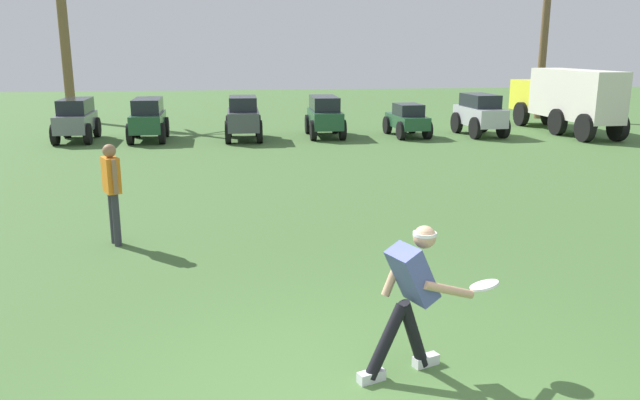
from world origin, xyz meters
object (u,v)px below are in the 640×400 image
object	(u,v)px
parked_car_slot_b	(148,118)
box_truck	(566,97)
frisbee_in_flight	(484,285)
parked_car_slot_a	(76,118)
frisbee_thrower	(411,292)
parked_car_slot_c	(243,117)
parked_car_slot_e	(407,120)
palm_tree_far_left	(63,16)
teammate_near_sideline	(112,185)
parked_car_slot_d	(325,115)
parked_car_slot_f	(480,114)
palm_tree_left_of_centre	(546,15)

from	to	relation	value
parked_car_slot_b	box_truck	bearing A→B (deg)	0.35
frisbee_in_flight	parked_car_slot_a	xyz separation A→B (m)	(-7.44, 15.65, -0.07)
frisbee_thrower	parked_car_slot_c	distance (m)	15.32
parked_car_slot_e	palm_tree_far_left	world-z (taller)	palm_tree_far_left
parked_car_slot_e	parked_car_slot_b	bearing A→B (deg)	178.80
teammate_near_sideline	frisbee_thrower	bearing A→B (deg)	-51.53
parked_car_slot_b	teammate_near_sideline	bearing A→B (deg)	-84.97
frisbee_in_flight	parked_car_slot_c	distance (m)	15.34
frisbee_thrower	frisbee_in_flight	size ratio (longest dim) A/B	3.77
parked_car_slot_d	parked_car_slot_b	bearing A→B (deg)	-178.51
frisbee_in_flight	frisbee_thrower	bearing A→B (deg)	-174.84
frisbee_thrower	frisbee_in_flight	distance (m)	0.73
box_truck	parked_car_slot_f	bearing A→B (deg)	-173.77
frisbee_thrower	box_truck	distance (m)	18.49
parked_car_slot_c	teammate_near_sideline	bearing A→B (deg)	-100.72
palm_tree_far_left	frisbee_thrower	bearing A→B (deg)	-68.94
parked_car_slot_f	palm_tree_left_of_centre	world-z (taller)	palm_tree_left_of_centre
frisbee_thrower	parked_car_slot_d	bearing A→B (deg)	85.11
frisbee_in_flight	parked_car_slot_a	distance (m)	17.33
teammate_near_sideline	parked_car_slot_e	world-z (taller)	teammate_near_sideline
frisbee_thrower	parked_car_slot_a	world-z (taller)	frisbee_thrower
parked_car_slot_d	palm_tree_left_of_centre	size ratio (longest dim) A/B	0.33
parked_car_slot_a	parked_car_slot_d	size ratio (longest dim) A/B	1.01
frisbee_in_flight	parked_car_slot_c	size ratio (longest dim) A/B	0.16
parked_car_slot_e	parked_car_slot_f	distance (m)	2.51
parked_car_slot_b	palm_tree_far_left	xyz separation A→B (m)	(-3.91, 6.13, 3.44)
parked_car_slot_b	parked_car_slot_e	distance (m)	8.55
teammate_near_sideline	parked_car_slot_b	world-z (taller)	teammate_near_sideline
parked_car_slot_f	palm_tree_far_left	world-z (taller)	palm_tree_far_left
frisbee_in_flight	parked_car_slot_d	distance (m)	15.63
parked_car_slot_d	parked_car_slot_f	size ratio (longest dim) A/B	1.00
frisbee_thrower	parked_car_slot_b	distance (m)	16.15
parked_car_slot_e	box_truck	xyz separation A→B (m)	(5.77, 0.27, 0.67)
frisbee_thrower	parked_car_slot_c	world-z (taller)	frisbee_thrower
frisbee_in_flight	palm_tree_left_of_centre	bearing A→B (deg)	62.58
palm_tree_left_of_centre	teammate_near_sideline	bearing A→B (deg)	-132.82
parked_car_slot_e	palm_tree_far_left	bearing A→B (deg)	153.15
parked_car_slot_a	parked_car_slot_e	bearing A→B (deg)	-1.91
palm_tree_far_left	parked_car_slot_a	bearing A→B (deg)	-74.73
parked_car_slot_d	parked_car_slot_f	bearing A→B (deg)	-4.53
frisbee_in_flight	parked_car_slot_d	bearing A→B (deg)	87.73
parked_car_slot_b	palm_tree_far_left	size ratio (longest dim) A/B	0.34
frisbee_in_flight	palm_tree_far_left	world-z (taller)	palm_tree_far_left
parked_car_slot_f	frisbee_in_flight	bearing A→B (deg)	-111.22
parked_car_slot_c	palm_tree_left_of_centre	world-z (taller)	palm_tree_left_of_centre
parked_car_slot_f	palm_tree_left_of_centre	distance (m)	7.36
frisbee_thrower	parked_car_slot_a	distance (m)	17.09
teammate_near_sideline	parked_car_slot_b	size ratio (longest dim) A/B	0.64
teammate_near_sideline	parked_car_slot_f	bearing A→B (deg)	47.32
parked_car_slot_b	palm_tree_left_of_centre	bearing A→B (deg)	16.08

